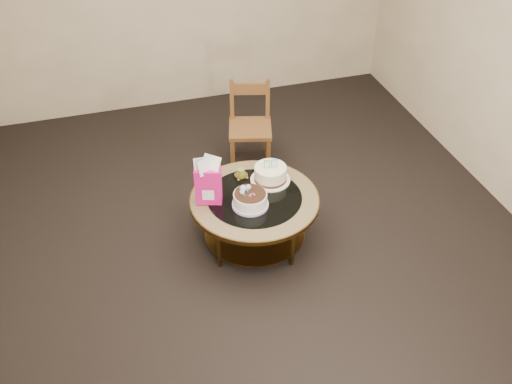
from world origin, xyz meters
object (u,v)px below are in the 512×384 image
object	(u,v)px
coffee_table	(255,205)
gift_bag	(208,181)
dining_chair	(250,126)
decorated_cake	(250,200)
cream_cake	(270,174)

from	to	relation	value
coffee_table	gift_bag	size ratio (longest dim) A/B	2.59
dining_chair	decorated_cake	bearing A→B (deg)	-90.83
decorated_cake	gift_bag	xyz separation A→B (m)	(-0.29, 0.14, 0.14)
coffee_table	cream_cake	size ratio (longest dim) A/B	3.17
coffee_table	decorated_cake	distance (m)	0.17
decorated_cake	dining_chair	distance (m)	1.21
coffee_table	decorated_cake	world-z (taller)	decorated_cake
coffee_table	cream_cake	distance (m)	0.29
decorated_cake	gift_bag	size ratio (longest dim) A/B	0.71
coffee_table	gift_bag	xyz separation A→B (m)	(-0.35, 0.05, 0.27)
dining_chair	coffee_table	bearing A→B (deg)	-89.02
coffee_table	cream_cake	world-z (taller)	cream_cake
decorated_cake	gift_bag	distance (m)	0.35
dining_chair	gift_bag	bearing A→B (deg)	-106.14
cream_cake	dining_chair	world-z (taller)	dining_chair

